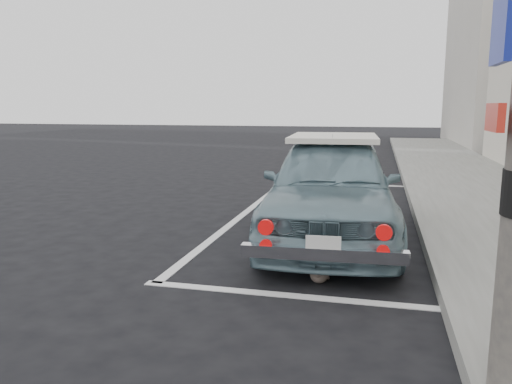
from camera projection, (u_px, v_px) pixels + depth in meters
ground at (255, 275)px, 5.27m from camera, size 80.00×80.00×0.00m
building_far at (500, 55)px, 22.25m from camera, size 3.50×10.00×8.00m
pline_rear at (294, 296)px, 4.67m from camera, size 3.00×0.12×0.01m
pline_front at (344, 184)px, 11.37m from camera, size 3.00×0.12×0.01m
pline_side at (246, 212)px, 8.35m from camera, size 0.12×7.00×0.01m
retro_coupe at (332, 186)px, 6.62m from camera, size 1.89×4.23×1.41m
cat at (319, 272)px, 5.02m from camera, size 0.21×0.44×0.23m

